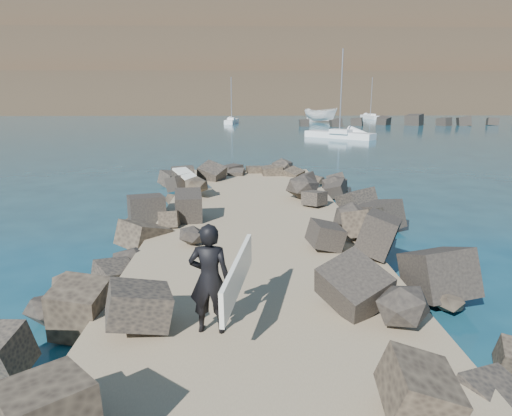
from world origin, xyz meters
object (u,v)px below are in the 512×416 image
object	(u,v)px
boat_imported	(321,115)
surfer_with_board	(213,278)
surfboard_resting	(192,181)
sailboat_f	(384,113)

from	to	relation	value
boat_imported	surfer_with_board	distance (m)	71.70
boat_imported	surfer_with_board	size ratio (longest dim) A/B	2.72
surfboard_resting	sailboat_f	size ratio (longest dim) A/B	0.39
surfboard_resting	boat_imported	world-z (taller)	boat_imported
boat_imported	surfboard_resting	bearing A→B (deg)	-155.43
surfer_with_board	sailboat_f	bearing A→B (deg)	71.57
boat_imported	surfer_with_board	world-z (taller)	surfer_with_board
surfboard_resting	boat_imported	bearing A→B (deg)	44.13
surfer_with_board	sailboat_f	distance (m)	105.20
boat_imported	surfer_with_board	xyz separation A→B (m)	(-13.50, -70.42, 0.34)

